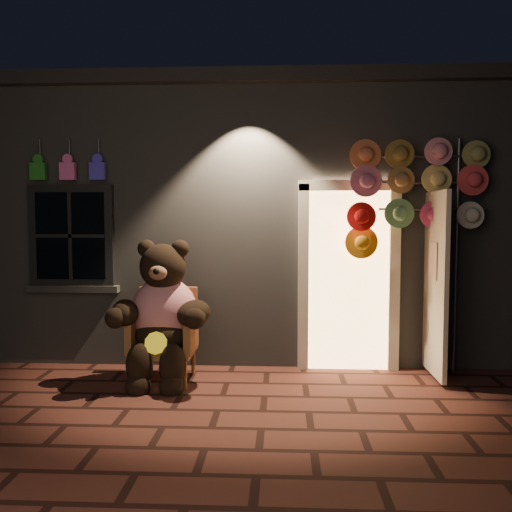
{
  "coord_description": "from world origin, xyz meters",
  "views": [
    {
      "loc": [
        0.59,
        -4.82,
        1.76
      ],
      "look_at": [
        0.3,
        1.0,
        1.35
      ],
      "focal_mm": 38.0,
      "sensor_mm": 36.0,
      "label": 1
    }
  ],
  "objects": [
    {
      "name": "ground",
      "position": [
        0.0,
        0.0,
        0.0
      ],
      "size": [
        60.0,
        60.0,
        0.0
      ],
      "primitive_type": "plane",
      "color": "#51271F",
      "rests_on": "ground"
    },
    {
      "name": "hat_rack",
      "position": [
        2.06,
        1.28,
        2.08
      ],
      "size": [
        1.51,
        0.22,
        2.66
      ],
      "color": "#59595E",
      "rests_on": "ground"
    },
    {
      "name": "wicker_armchair",
      "position": [
        -0.69,
        0.95,
        0.49
      ],
      "size": [
        0.69,
        0.62,
        0.99
      ],
      "rotation": [
        0.0,
        0.0,
        -0.0
      ],
      "color": "olive",
      "rests_on": "ground"
    },
    {
      "name": "teddy_bear",
      "position": [
        -0.69,
        0.82,
        0.73
      ],
      "size": [
        1.16,
        0.89,
        1.59
      ],
      "rotation": [
        0.0,
        0.0,
        -0.0
      ],
      "color": "red",
      "rests_on": "ground"
    },
    {
      "name": "shop_building",
      "position": [
        0.0,
        3.99,
        1.74
      ],
      "size": [
        7.3,
        5.95,
        3.51
      ],
      "color": "slate",
      "rests_on": "ground"
    }
  ]
}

